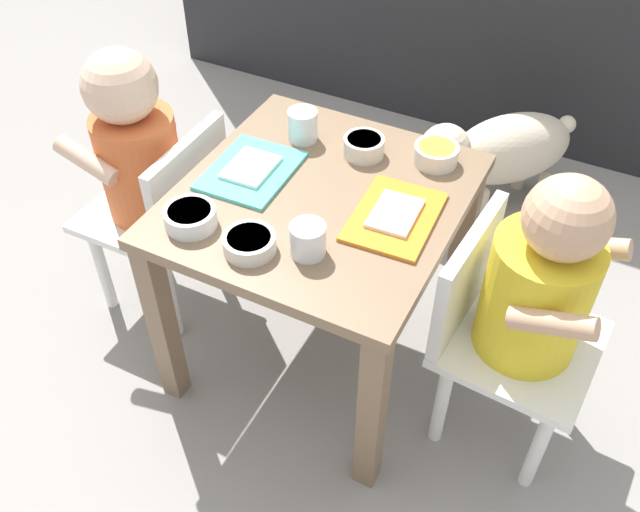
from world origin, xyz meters
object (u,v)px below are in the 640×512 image
(water_cup_left, at_px, (303,127))
(cereal_bowl_right_side, at_px, (190,217))
(seated_child_right, at_px, (532,291))
(food_tray_right, at_px, (394,217))
(food_tray_left, at_px, (250,171))
(water_cup_right, at_px, (308,241))
(cereal_bowl_left_side, at_px, (436,154))
(dog, at_px, (499,150))
(seated_child_left, at_px, (142,159))
(veggie_bowl_far, at_px, (249,243))
(dining_table, at_px, (320,228))
(veggie_bowl_near, at_px, (364,146))

(water_cup_left, relative_size, cereal_bowl_right_side, 0.69)
(seated_child_right, bearing_deg, food_tray_right, 179.16)
(food_tray_left, relative_size, water_cup_right, 3.22)
(cereal_bowl_left_side, bearing_deg, food_tray_right, -91.52)
(water_cup_left, bearing_deg, water_cup_right, -60.37)
(food_tray_right, xyz_separation_m, cereal_bowl_right_side, (-0.32, -0.18, 0.01))
(seated_child_right, height_order, water_cup_left, seated_child_right)
(dog, xyz_separation_m, food_tray_right, (-0.04, -0.70, 0.27))
(seated_child_left, relative_size, water_cup_right, 10.50)
(veggie_bowl_far, bearing_deg, food_tray_right, 44.67)
(food_tray_left, height_order, food_tray_right, same)
(dining_table, xyz_separation_m, cereal_bowl_left_side, (0.16, 0.20, 0.11))
(veggie_bowl_near, bearing_deg, dining_table, -97.09)
(food_tray_left, bearing_deg, dog, 63.28)
(veggie_bowl_near, height_order, veggie_bowl_far, veggie_bowl_near)
(water_cup_left, height_order, water_cup_right, water_cup_left)
(food_tray_left, distance_m, food_tray_right, 0.31)
(dining_table, relative_size, veggie_bowl_far, 5.97)
(food_tray_left, bearing_deg, cereal_bowl_left_side, 32.79)
(cereal_bowl_right_side, bearing_deg, seated_child_right, 16.72)
(seated_child_right, xyz_separation_m, cereal_bowl_left_side, (-0.27, 0.21, 0.08))
(seated_child_left, xyz_separation_m, dog, (0.62, 0.71, -0.22))
(seated_child_right, height_order, veggie_bowl_near, seated_child_right)
(dining_table, xyz_separation_m, cereal_bowl_right_side, (-0.17, -0.19, 0.11))
(dog, height_order, food_tray_right, food_tray_right)
(dog, distance_m, cereal_bowl_right_side, 1.00)
(cereal_bowl_left_side, xyz_separation_m, veggie_bowl_near, (-0.14, -0.04, 0.00))
(food_tray_right, bearing_deg, water_cup_right, -123.46)
(dog, distance_m, veggie_bowl_far, 0.96)
(food_tray_left, bearing_deg, seated_child_left, -178.17)
(food_tray_right, xyz_separation_m, water_cup_left, (-0.27, 0.15, 0.02))
(veggie_bowl_far, bearing_deg, seated_child_left, 154.79)
(seated_child_right, xyz_separation_m, veggie_bowl_near, (-0.41, 0.17, 0.08))
(seated_child_right, height_order, cereal_bowl_right_side, seated_child_right)
(water_cup_left, bearing_deg, seated_child_right, -16.22)
(veggie_bowl_far, bearing_deg, food_tray_left, 121.23)
(seated_child_left, height_order, dog, seated_child_left)
(dining_table, xyz_separation_m, dog, (0.20, 0.70, -0.18))
(veggie_bowl_far, bearing_deg, cereal_bowl_right_side, 176.27)
(food_tray_left, bearing_deg, cereal_bowl_right_side, -94.39)
(dining_table, relative_size, dog, 1.35)
(cereal_bowl_left_side, relative_size, cereal_bowl_right_side, 0.93)
(water_cup_left, height_order, veggie_bowl_far, water_cup_left)
(food_tray_right, distance_m, veggie_bowl_near, 0.21)
(food_tray_left, height_order, veggie_bowl_near, veggie_bowl_near)
(seated_child_right, distance_m, dog, 0.77)
(seated_child_left, xyz_separation_m, cereal_bowl_left_side, (0.59, 0.21, 0.07))
(veggie_bowl_far, distance_m, cereal_bowl_right_side, 0.13)
(dining_table, xyz_separation_m, water_cup_left, (-0.12, 0.15, 0.12))
(cereal_bowl_right_side, bearing_deg, seated_child_left, 145.97)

